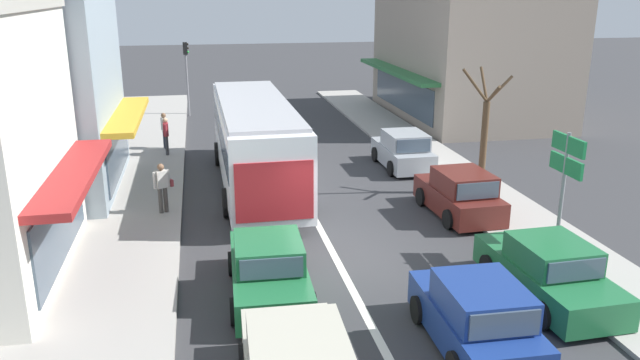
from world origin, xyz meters
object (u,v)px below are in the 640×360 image
parked_hatchback_kerb_third (403,151)px  sedan_adjacent_lane_trail (269,270)px  pedestrian_far_walker (166,134)px  street_tree_right (484,136)px  directional_road_sign (566,167)px  city_bus (255,138)px  traffic_light_downstreet (186,66)px  pedestrian_browsing_midblock (164,128)px  pedestrian_with_handbag_near (162,185)px  parked_sedan_kerb_front (548,272)px  parked_hatchback_kerb_second (460,195)px  hatchback_behind_bus_mid (476,317)px

parked_hatchback_kerb_third → sedan_adjacent_lane_trail: bearing=-123.6°
pedestrian_far_walker → street_tree_right: bearing=-32.5°
sedan_adjacent_lane_trail → directional_road_sign: (7.72, 0.32, 2.04)m
city_bus → traffic_light_downstreet: size_ratio=2.59×
pedestrian_browsing_midblock → pedestrian_far_walker: bearing=-83.9°
pedestrian_with_handbag_near → pedestrian_browsing_midblock: 8.63m
pedestrian_browsing_midblock → traffic_light_downstreet: bearing=83.1°
parked_sedan_kerb_front → traffic_light_downstreet: size_ratio=1.01×
parked_hatchback_kerb_second → traffic_light_downstreet: bearing=115.0°
directional_road_sign → pedestrian_browsing_midblock: directional_road_sign is taller
city_bus → sedan_adjacent_lane_trail: size_ratio=2.55×
parked_hatchback_kerb_third → pedestrian_browsing_midblock: 10.75m
hatchback_behind_bus_mid → parked_hatchback_kerb_third: bearing=77.9°
parked_sedan_kerb_front → parked_hatchback_kerb_second: size_ratio=1.13×
parked_hatchback_kerb_second → parked_hatchback_kerb_third: 5.75m
city_bus → hatchback_behind_bus_mid: bearing=-74.1°
parked_hatchback_kerb_third → pedestrian_browsing_midblock: (-9.69, 4.65, 0.36)m
pedestrian_browsing_midblock → pedestrian_far_walker: size_ratio=1.00×
parked_hatchback_kerb_third → pedestrian_browsing_midblock: size_ratio=2.28×
sedan_adjacent_lane_trail → street_tree_right: 10.65m
hatchback_behind_bus_mid → pedestrian_with_handbag_near: bearing=125.5°
traffic_light_downstreet → directional_road_sign: (9.73, -22.62, -0.15)m
directional_road_sign → city_bus: bearing=130.9°
parked_hatchback_kerb_second → pedestrian_far_walker: size_ratio=2.31×
parked_hatchback_kerb_second → pedestrian_browsing_midblock: pedestrian_browsing_midblock is taller
directional_road_sign → pedestrian_far_walker: (-10.61, 13.27, -1.64)m
street_tree_right → traffic_light_downstreet: bearing=122.2°
hatchback_behind_bus_mid → parked_hatchback_kerb_second: bearing=69.2°
directional_road_sign → sedan_adjacent_lane_trail: bearing=-177.6°
directional_road_sign → street_tree_right: street_tree_right is taller
sedan_adjacent_lane_trail → pedestrian_with_handbag_near: pedestrian_with_handbag_near is taller
pedestrian_with_handbag_near → city_bus: bearing=38.1°
street_tree_right → pedestrian_with_handbag_near: size_ratio=2.76×
parked_sedan_kerb_front → pedestrian_far_walker: size_ratio=2.61×
parked_hatchback_kerb_third → hatchback_behind_bus_mid: bearing=-102.1°
city_bus → pedestrian_far_walker: (-3.41, 4.97, -0.81)m
parked_hatchback_kerb_third → street_tree_right: size_ratio=0.83×
directional_road_sign → pedestrian_browsing_midblock: size_ratio=2.21×
parked_sedan_kerb_front → pedestrian_with_handbag_near: (-9.18, 7.47, 0.40)m
parked_hatchback_kerb_second → pedestrian_with_handbag_near: pedestrian_with_handbag_near is taller
pedestrian_far_walker → hatchback_behind_bus_mid: bearing=-68.0°
hatchback_behind_bus_mid → pedestrian_far_walker: size_ratio=2.29×
city_bus → parked_sedan_kerb_front: 11.70m
parked_hatchback_kerb_third → street_tree_right: street_tree_right is taller
city_bus → pedestrian_far_walker: size_ratio=6.67×
hatchback_behind_bus_mid → traffic_light_downstreet: size_ratio=0.89×
directional_road_sign → hatchback_behind_bus_mid: bearing=-138.4°
hatchback_behind_bus_mid → parked_sedan_kerb_front: bearing=33.5°
city_bus → pedestrian_with_handbag_near: bearing=-141.9°
city_bus → parked_hatchback_kerb_third: size_ratio=2.93×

